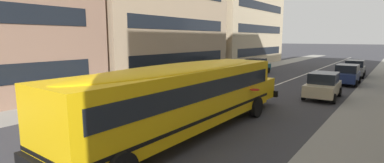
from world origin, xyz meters
TOP-DOWN VIEW (x-y plane):
  - ground_plane at (0.00, 0.00)m, footprint 400.00×400.00m
  - sidewalk_far at (0.00, 7.00)m, footprint 120.00×3.00m
  - lane_centreline at (0.00, 0.00)m, footprint 110.00×0.16m
  - school_bus at (-0.48, -1.34)m, footprint 12.72×3.01m
  - parked_car_black_by_hydrant at (12.24, 4.46)m, footprint 3.93×1.93m
  - parked_car_beige_far_corner at (10.04, -4.20)m, footprint 3.97×2.02m
  - parked_car_teal_past_driveway at (19.48, 4.55)m, footprint 3.97×2.01m
  - parked_car_grey_by_lamppost at (23.04, -4.40)m, footprint 3.97×2.02m
  - parked_car_dark_blue_by_entrance at (17.21, -4.54)m, footprint 3.92×1.92m
  - apartment_block_far_right at (30.10, 13.96)m, footprint 17.64×10.98m

SIDE VIEW (x-z plane):
  - ground_plane at x=0.00m, z-range 0.00..0.00m
  - lane_centreline at x=0.00m, z-range 0.00..0.01m
  - sidewalk_far at x=0.00m, z-range 0.00..0.01m
  - parked_car_black_by_hydrant at x=12.24m, z-range 0.02..1.66m
  - parked_car_beige_far_corner at x=10.04m, z-range 0.02..1.66m
  - parked_car_teal_past_driveway at x=19.48m, z-range 0.02..1.66m
  - parked_car_grey_by_lamppost at x=23.04m, z-range 0.02..1.66m
  - parked_car_dark_blue_by_entrance at x=17.21m, z-range 0.02..1.66m
  - school_bus at x=-0.48m, z-range 0.27..3.11m
  - apartment_block_far_right at x=30.10m, z-range 0.00..16.50m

